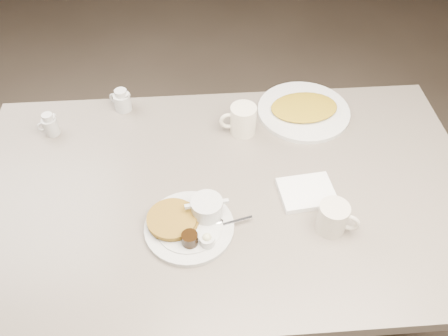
{
  "coord_description": "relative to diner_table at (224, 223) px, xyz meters",
  "views": [
    {
      "loc": [
        -0.07,
        -0.89,
        1.8
      ],
      "look_at": [
        0.0,
        0.02,
        0.82
      ],
      "focal_mm": 37.41,
      "sensor_mm": 36.0,
      "label": 1
    }
  ],
  "objects": [
    {
      "name": "diner_table",
      "position": [
        0.0,
        0.0,
        0.0
      ],
      "size": [
        1.5,
        0.9,
        0.75
      ],
      "color": "slate",
      "rests_on": "ground"
    },
    {
      "name": "main_plate",
      "position": [
        -0.1,
        -0.13,
        0.19
      ],
      "size": [
        0.31,
        0.27,
        0.07
      ],
      "color": "#B7B8B4",
      "rests_on": "diner_table"
    },
    {
      "name": "coffee_mug_near",
      "position": [
        0.28,
        -0.16,
        0.22
      ],
      "size": [
        0.12,
        0.11,
        0.09
      ],
      "color": "beige",
      "rests_on": "diner_table"
    },
    {
      "name": "napkin",
      "position": [
        0.24,
        -0.04,
        0.18
      ],
      "size": [
        0.17,
        0.14,
        0.02
      ],
      "color": "white",
      "rests_on": "diner_table"
    },
    {
      "name": "coffee_mug_far",
      "position": [
        0.08,
        0.25,
        0.22
      ],
      "size": [
        0.12,
        0.09,
        0.1
      ],
      "color": "#F1E7CC",
      "rests_on": "diner_table"
    },
    {
      "name": "creamer_left",
      "position": [
        -0.55,
        0.28,
        0.21
      ],
      "size": [
        0.07,
        0.06,
        0.08
      ],
      "color": "#BABAB6",
      "rests_on": "diner_table"
    },
    {
      "name": "creamer_right",
      "position": [
        -0.32,
        0.39,
        0.21
      ],
      "size": [
        0.08,
        0.06,
        0.08
      ],
      "color": "#BCBCB8",
      "rests_on": "diner_table"
    },
    {
      "name": "hash_plate",
      "position": [
        0.3,
        0.32,
        0.18
      ],
      "size": [
        0.34,
        0.34,
        0.04
      ],
      "color": "silver",
      "rests_on": "diner_table"
    }
  ]
}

